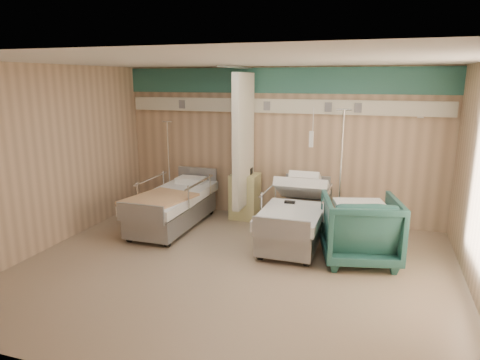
% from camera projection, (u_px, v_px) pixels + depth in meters
% --- Properties ---
extents(ground, '(6.00, 5.00, 0.00)m').
position_uv_depth(ground, '(234.00, 269.00, 5.95)').
color(ground, gray).
rests_on(ground, ground).
extents(room_walls, '(6.04, 5.04, 2.82)m').
position_uv_depth(room_walls, '(238.00, 133.00, 5.77)').
color(room_walls, tan).
rests_on(room_walls, ground).
extents(bed_right, '(1.00, 2.16, 0.63)m').
position_uv_depth(bed_right, '(296.00, 223.00, 6.89)').
color(bed_right, silver).
rests_on(bed_right, ground).
extents(bed_left, '(1.00, 2.16, 0.63)m').
position_uv_depth(bed_left, '(173.00, 210.00, 7.57)').
color(bed_left, silver).
rests_on(bed_left, ground).
extents(bedside_cabinet, '(0.50, 0.48, 0.85)m').
position_uv_depth(bedside_cabinet, '(245.00, 196.00, 8.05)').
color(bedside_cabinet, '#CDC680').
rests_on(bedside_cabinet, ground).
extents(visitor_armchair, '(1.25, 1.27, 0.97)m').
position_uv_depth(visitor_armchair, '(360.00, 229.00, 6.12)').
color(visitor_armchair, '#20504B').
rests_on(visitor_armchair, ground).
extents(waffle_blanket, '(0.83, 0.78, 0.08)m').
position_uv_depth(waffle_blanket, '(362.00, 194.00, 6.00)').
color(waffle_blanket, white).
rests_on(waffle_blanket, visitor_armchair).
extents(iv_stand_right, '(0.37, 0.37, 2.09)m').
position_uv_depth(iv_stand_right, '(339.00, 205.00, 7.47)').
color(iv_stand_right, silver).
rests_on(iv_stand_right, ground).
extents(iv_stand_left, '(0.32, 0.32, 1.80)m').
position_uv_depth(iv_stand_left, '(170.00, 194.00, 8.45)').
color(iv_stand_left, silver).
rests_on(iv_stand_left, ground).
extents(call_remote, '(0.17, 0.09, 0.04)m').
position_uv_depth(call_remote, '(290.00, 202.00, 6.86)').
color(call_remote, black).
rests_on(call_remote, bed_right).
extents(tan_blanket, '(1.08, 1.25, 0.04)m').
position_uv_depth(tan_blanket, '(159.00, 198.00, 7.07)').
color(tan_blanket, tan).
rests_on(tan_blanket, bed_left).
extents(toiletry_bag, '(0.22, 0.15, 0.12)m').
position_uv_depth(toiletry_bag, '(246.00, 171.00, 7.96)').
color(toiletry_bag, black).
rests_on(toiletry_bag, bedside_cabinet).
extents(white_cup, '(0.11, 0.11, 0.14)m').
position_uv_depth(white_cup, '(235.00, 170.00, 8.01)').
color(white_cup, white).
rests_on(white_cup, bedside_cabinet).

